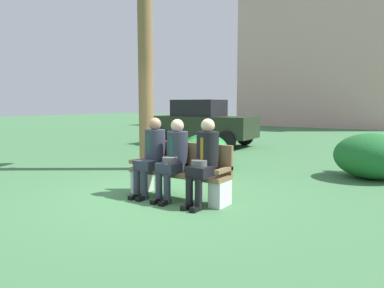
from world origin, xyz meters
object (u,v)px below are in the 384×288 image
seated_man_right (204,157)px  shrub_far_lawn (372,156)px  seated_man_left (152,152)px  parked_car_near (202,123)px  park_bench (180,173)px  shrub_mid_lawn (204,154)px  shrub_near_bench (205,148)px  seated_man_middle (174,155)px  building_backdrop (328,58)px

seated_man_right → shrub_far_lawn: size_ratio=0.88×
seated_man_left → parked_car_near: size_ratio=0.33×
park_bench → seated_man_left: 0.59m
shrub_mid_lawn → parked_car_near: (-2.76, 4.25, 0.46)m
shrub_near_bench → shrub_far_lawn: bearing=3.7°
seated_man_middle → shrub_near_bench: seated_man_middle is taller
seated_man_middle → shrub_far_lawn: bearing=55.8°
seated_man_right → park_bench: bearing=166.6°
park_bench → seated_man_right: bearing=-13.4°
parked_car_near → building_backdrop: (0.67, 15.66, 3.93)m
seated_man_right → parked_car_near: 7.91m
seated_man_middle → parked_car_near: 7.62m
seated_man_left → shrub_near_bench: 3.45m
park_bench → shrub_far_lawn: bearing=55.1°
seated_man_middle → parked_car_near: (-3.70, 6.66, 0.12)m
park_bench → shrub_near_bench: size_ratio=1.45×
seated_man_middle → shrub_near_bench: size_ratio=1.06×
seated_man_right → building_backdrop: building_backdrop is taller
shrub_near_bench → shrub_mid_lawn: shrub_mid_lawn is taller
seated_man_left → shrub_mid_lawn: seated_man_left is taller
parked_car_near → seated_man_left: bearing=-64.1°
parked_car_near → building_backdrop: building_backdrop is taller
seated_man_right → parked_car_near: (-4.27, 6.66, 0.11)m
shrub_mid_lawn → seated_man_right: bearing=-57.9°
park_bench → shrub_near_bench: 3.49m
seated_man_middle → park_bench: bearing=78.2°
shrub_near_bench → shrub_mid_lawn: 1.02m
park_bench → seated_man_middle: bearing=-101.8°
shrub_near_bench → park_bench: bearing=-64.7°
shrub_near_bench → shrub_far_lawn: 3.87m
seated_man_right → building_backdrop: bearing=99.2°
building_backdrop → seated_man_left: bearing=-83.4°
seated_man_left → seated_man_right: size_ratio=0.99×
shrub_near_bench → shrub_far_lawn: size_ratio=0.81×
seated_man_right → shrub_far_lawn: (1.83, 3.54, -0.26)m
seated_man_right → seated_man_left: bearing=179.7°
seated_man_left → seated_man_middle: bearing=-0.9°
seated_man_right → shrub_near_bench: (-2.03, 3.29, -0.35)m
seated_man_middle → shrub_mid_lawn: bearing=111.3°
shrub_mid_lawn → building_backdrop: size_ratio=0.11×
seated_man_left → seated_man_middle: (0.46, -0.01, -0.01)m
park_bench → shrub_far_lawn: shrub_far_lawn is taller
park_bench → shrub_near_bench: (-1.49, 3.16, -0.04)m
seated_man_left → parked_car_near: (-3.24, 6.66, 0.11)m
shrub_mid_lawn → seated_man_left: bearing=-78.8°
seated_man_left → shrub_far_lawn: (2.87, 3.53, -0.26)m
park_bench → shrub_mid_lawn: park_bench is taller
shrub_mid_lawn → parked_car_near: parked_car_near is taller
seated_man_right → shrub_far_lawn: bearing=62.6°
seated_man_middle → parked_car_near: parked_car_near is taller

